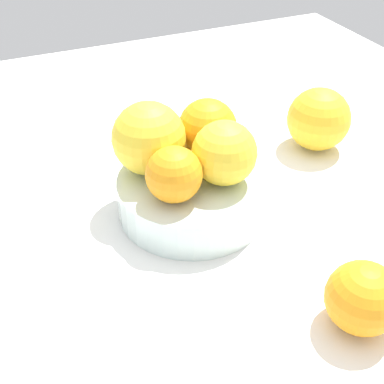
# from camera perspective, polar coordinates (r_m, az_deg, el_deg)

# --- Properties ---
(ground_plane) EXTENTS (1.10, 1.10, 0.02)m
(ground_plane) POSITION_cam_1_polar(r_m,az_deg,el_deg) (0.61, 0.00, -2.78)
(ground_plane) COLOR white
(fruit_bowl) EXTENTS (0.17, 0.17, 0.05)m
(fruit_bowl) POSITION_cam_1_polar(r_m,az_deg,el_deg) (0.59, 0.00, -0.44)
(fruit_bowl) COLOR silver
(fruit_bowl) RESTS_ON ground_plane
(orange_in_bowl_0) EXTENTS (0.06, 0.06, 0.06)m
(orange_in_bowl_0) POSITION_cam_1_polar(r_m,az_deg,el_deg) (0.54, -2.01, 1.94)
(orange_in_bowl_0) COLOR orange
(orange_in_bowl_0) RESTS_ON fruit_bowl
(orange_in_bowl_1) EXTENTS (0.07, 0.07, 0.07)m
(orange_in_bowl_1) POSITION_cam_1_polar(r_m,az_deg,el_deg) (0.56, 3.58, 4.30)
(orange_in_bowl_1) COLOR yellow
(orange_in_bowl_1) RESTS_ON fruit_bowl
(orange_in_bowl_2) EXTENTS (0.07, 0.07, 0.07)m
(orange_in_bowl_2) POSITION_cam_1_polar(r_m,az_deg,el_deg) (0.61, 1.71, 7.05)
(orange_in_bowl_2) COLOR orange
(orange_in_bowl_2) RESTS_ON fruit_bowl
(orange_in_bowl_3) EXTENTS (0.08, 0.08, 0.08)m
(orange_in_bowl_3) POSITION_cam_1_polar(r_m,az_deg,el_deg) (0.58, -4.77, 5.91)
(orange_in_bowl_3) COLOR yellow
(orange_in_bowl_3) RESTS_ON fruit_bowl
(orange_loose_0) EXTENTS (0.09, 0.09, 0.09)m
(orange_loose_0) POSITION_cam_1_polar(r_m,az_deg,el_deg) (0.72, 13.76, 7.79)
(orange_loose_0) COLOR yellow
(orange_loose_0) RESTS_ON ground_plane
(orange_loose_1) EXTENTS (0.07, 0.07, 0.07)m
(orange_loose_1) POSITION_cam_1_polar(r_m,az_deg,el_deg) (0.49, 18.28, -11.00)
(orange_loose_1) COLOR orange
(orange_loose_1) RESTS_ON ground_plane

